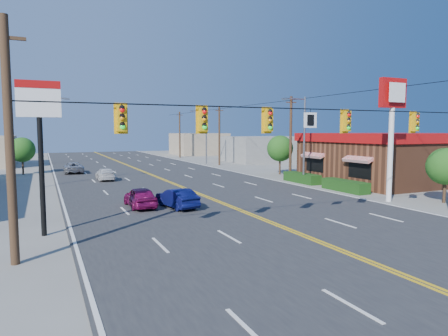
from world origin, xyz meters
name	(u,v)px	position (x,y,z in m)	size (l,w,h in m)	color
ground	(288,231)	(0.00, 0.00, 0.00)	(160.00, 160.00, 0.00)	gray
road	(170,183)	(0.00, 20.00, 0.03)	(20.00, 120.00, 0.06)	#2D2D30
signal_span	(288,132)	(-0.12, 0.00, 4.89)	(24.32, 0.34, 9.00)	#47301E
kfc	(392,157)	(19.90, 12.00, 2.38)	(16.30, 12.40, 4.70)	brown
kfc_pylon	(392,114)	(11.00, 4.00, 6.04)	(2.20, 0.36, 8.50)	white
pizza_hut_sign	(40,125)	(-11.00, 4.00, 5.18)	(1.90, 0.30, 6.85)	black
streetlight_se	(303,135)	(10.79, 14.00, 4.51)	(2.55, 0.25, 8.00)	gray
streetlight_ne	(205,134)	(10.79, 38.00, 4.51)	(2.55, 0.25, 8.00)	gray
streetlight_sw	(43,136)	(-10.79, 22.00, 4.51)	(2.55, 0.25, 8.00)	gray
streetlight_nw	(43,134)	(-10.79, 48.00, 4.51)	(2.55, 0.25, 8.00)	gray
utility_pole_near	(291,138)	(12.20, 18.00, 4.20)	(0.28, 0.28, 8.40)	#47301E
utility_pole_mid	(219,136)	(12.20, 36.00, 4.20)	(0.28, 0.28, 8.40)	#47301E
utility_pole_far	(180,135)	(12.20, 54.00, 4.20)	(0.28, 0.28, 8.40)	#47301E
tree_kfc_rear	(280,149)	(13.50, 22.00, 2.93)	(2.94, 2.94, 4.41)	#47301E
tree_kfc_front	(446,166)	(14.00, 2.00, 2.51)	(2.52, 2.52, 3.78)	#47301E
tree_west	(22,150)	(-13.00, 34.00, 2.79)	(2.80, 2.80, 4.20)	#47301E
bld_east_mid	(264,149)	(22.00, 40.00, 2.00)	(12.00, 10.00, 4.00)	gray
bld_east_far	(199,144)	(19.00, 62.00, 2.20)	(10.00, 10.00, 4.40)	tan
car_magenta	(140,198)	(-5.34, 8.86, 0.65)	(1.54, 3.84, 1.31)	#800E4B
car_blue	(177,199)	(-3.27, 7.71, 0.61)	(1.30, 3.73, 1.23)	#0D114D
car_white	(105,175)	(-5.32, 24.39, 0.58)	(1.61, 3.97, 1.15)	silver
car_silver	(74,168)	(-7.72, 32.70, 0.63)	(2.09, 4.54, 1.26)	#ABABB0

